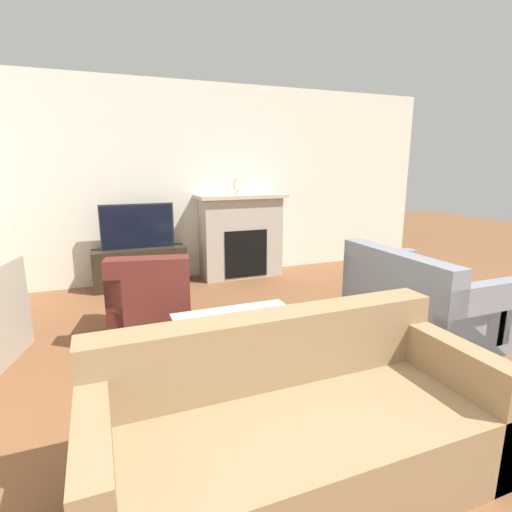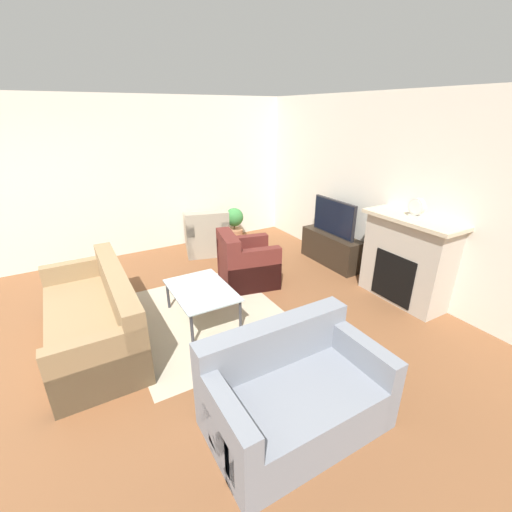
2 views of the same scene
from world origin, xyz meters
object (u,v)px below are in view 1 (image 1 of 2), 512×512
(couch_sectional, at_px, (295,431))
(mantel_clock, at_px, (240,185))
(coffee_table, at_px, (240,324))
(armchair_accent, at_px, (153,305))
(tv, at_px, (138,226))
(couch_loveseat, at_px, (418,302))

(couch_sectional, xyz_separation_m, mantel_clock, (1.07, 3.80, 1.03))
(coffee_table, bearing_deg, armchair_accent, 121.05)
(armchair_accent, height_order, coffee_table, armchair_accent)
(couch_sectional, height_order, armchair_accent, same)
(armchair_accent, bearing_deg, mantel_clock, -119.83)
(couch_sectional, bearing_deg, coffee_table, 83.52)
(coffee_table, bearing_deg, tv, 101.09)
(couch_loveseat, bearing_deg, couch_sectional, 122.50)
(couch_loveseat, relative_size, coffee_table, 1.44)
(tv, height_order, couch_sectional, tv)
(coffee_table, distance_m, mantel_clock, 2.91)
(coffee_table, bearing_deg, couch_loveseat, 1.84)
(coffee_table, xyz_separation_m, mantel_clock, (0.93, 2.59, 0.94))
(tv, height_order, armchair_accent, tv)
(couch_sectional, xyz_separation_m, coffee_table, (0.14, 1.21, 0.08))
(tv, bearing_deg, coffee_table, -78.91)
(armchair_accent, xyz_separation_m, mantel_clock, (1.49, 1.66, 1.01))
(coffee_table, bearing_deg, couch_sectional, -96.48)
(couch_loveseat, distance_m, coffee_table, 1.86)
(tv, relative_size, mantel_clock, 3.85)
(couch_loveseat, relative_size, armchair_accent, 1.54)
(mantel_clock, bearing_deg, couch_loveseat, -69.81)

